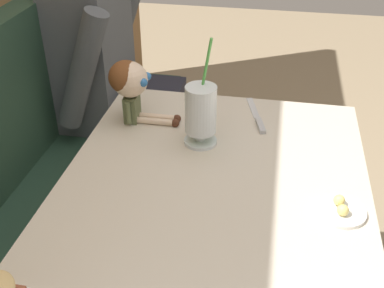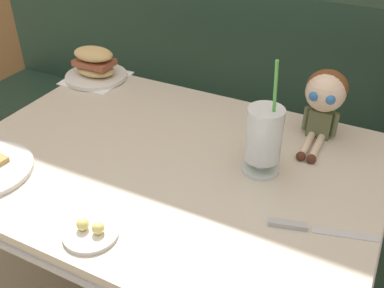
{
  "view_description": "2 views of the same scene",
  "coord_description": "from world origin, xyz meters",
  "px_view_note": "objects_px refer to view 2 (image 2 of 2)",
  "views": [
    {
      "loc": [
        -0.93,
        0.05,
        1.5
      ],
      "look_at": [
        0.13,
        0.25,
        0.8
      ],
      "focal_mm": 44.76,
      "sensor_mm": 36.0,
      "label": 1
    },
    {
      "loc": [
        0.49,
        -0.64,
        1.43
      ],
      "look_at": [
        0.09,
        0.16,
        0.83
      ],
      "focal_mm": 41.18,
      "sensor_mm": 36.0,
      "label": 2
    }
  ],
  "objects_px": {
    "butter_knife": "(303,227)",
    "seated_doll": "(325,96)",
    "milkshake_glass": "(264,137)",
    "sandwich_plate": "(95,67)",
    "butter_saucer": "(91,231)"
  },
  "relations": [
    {
      "from": "milkshake_glass",
      "to": "sandwich_plate",
      "type": "distance_m",
      "value": 0.76
    },
    {
      "from": "sandwich_plate",
      "to": "seated_doll",
      "type": "distance_m",
      "value": 0.81
    },
    {
      "from": "sandwich_plate",
      "to": "seated_doll",
      "type": "bearing_deg",
      "value": -1.42
    },
    {
      "from": "milkshake_glass",
      "to": "sandwich_plate",
      "type": "height_order",
      "value": "milkshake_glass"
    },
    {
      "from": "butter_knife",
      "to": "milkshake_glass",
      "type": "bearing_deg",
      "value": 134.3
    },
    {
      "from": "butter_saucer",
      "to": "sandwich_plate",
      "type": "bearing_deg",
      "value": 126.3
    },
    {
      "from": "milkshake_glass",
      "to": "butter_knife",
      "type": "height_order",
      "value": "milkshake_glass"
    },
    {
      "from": "milkshake_glass",
      "to": "butter_saucer",
      "type": "distance_m",
      "value": 0.46
    },
    {
      "from": "butter_knife",
      "to": "seated_doll",
      "type": "xyz_separation_m",
      "value": [
        -0.06,
        0.39,
        0.12
      ]
    },
    {
      "from": "seated_doll",
      "to": "butter_knife",
      "type": "bearing_deg",
      "value": -81.0
    },
    {
      "from": "butter_saucer",
      "to": "butter_knife",
      "type": "relative_size",
      "value": 0.52
    },
    {
      "from": "milkshake_glass",
      "to": "butter_saucer",
      "type": "relative_size",
      "value": 2.63
    },
    {
      "from": "milkshake_glass",
      "to": "butter_saucer",
      "type": "height_order",
      "value": "milkshake_glass"
    },
    {
      "from": "butter_saucer",
      "to": "milkshake_glass",
      "type": "bearing_deg",
      "value": 57.11
    },
    {
      "from": "milkshake_glass",
      "to": "butter_knife",
      "type": "distance_m",
      "value": 0.24
    }
  ]
}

